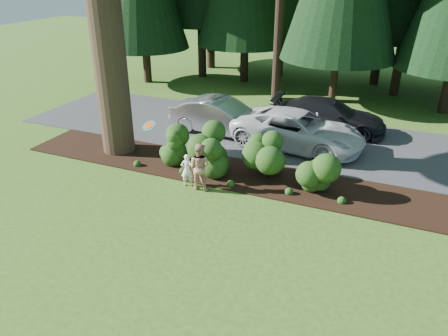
% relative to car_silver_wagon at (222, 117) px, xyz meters
% --- Properties ---
extents(ground, '(80.00, 80.00, 0.00)m').
position_rel_car_silver_wagon_xyz_m(ground, '(1.58, -6.81, -0.79)').
color(ground, '#3C5E1B').
rests_on(ground, ground).
extents(mulch_bed, '(16.00, 2.50, 0.05)m').
position_rel_car_silver_wagon_xyz_m(mulch_bed, '(1.58, -3.56, -0.77)').
color(mulch_bed, black).
rests_on(mulch_bed, ground).
extents(driveway, '(22.00, 6.00, 0.03)m').
position_rel_car_silver_wagon_xyz_m(driveway, '(1.58, 0.69, -0.78)').
color(driveway, '#38383A').
rests_on(driveway, ground).
extents(shrub_row, '(6.53, 1.60, 1.61)m').
position_rel_car_silver_wagon_xyz_m(shrub_row, '(2.35, -3.67, 0.02)').
color(shrub_row, '#183911').
rests_on(shrub_row, ground).
extents(lily_cluster, '(0.69, 0.09, 0.57)m').
position_rel_car_silver_wagon_xyz_m(lily_cluster, '(1.28, -4.41, -0.30)').
color(lily_cluster, '#183911').
rests_on(lily_cluster, ground).
extents(car_silver_wagon, '(4.75, 2.02, 1.52)m').
position_rel_car_silver_wagon_xyz_m(car_silver_wagon, '(0.00, 0.00, 0.00)').
color(car_silver_wagon, '#A9A9AE').
rests_on(car_silver_wagon, driveway).
extents(car_white_suv, '(5.67, 3.20, 1.49)m').
position_rel_car_silver_wagon_xyz_m(car_white_suv, '(3.48, -0.28, -0.01)').
color(car_white_suv, silver).
rests_on(car_white_suv, driveway).
extents(car_dark_suv, '(5.12, 2.36, 1.45)m').
position_rel_car_silver_wagon_xyz_m(car_dark_suv, '(4.25, 2.05, -0.04)').
color(car_dark_suv, black).
rests_on(car_dark_suv, driveway).
extents(child, '(0.50, 0.41, 1.17)m').
position_rel_car_silver_wagon_xyz_m(child, '(0.92, -5.01, -0.21)').
color(child, white).
rests_on(child, ground).
extents(adult, '(0.81, 0.65, 1.62)m').
position_rel_car_silver_wagon_xyz_m(adult, '(1.38, -5.01, 0.02)').
color(adult, '#B53C18').
rests_on(adult, ground).
extents(frisbee, '(0.49, 0.42, 0.30)m').
position_rel_car_silver_wagon_xyz_m(frisbee, '(-0.44, -5.04, 1.19)').
color(frisbee, teal).
rests_on(frisbee, ground).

